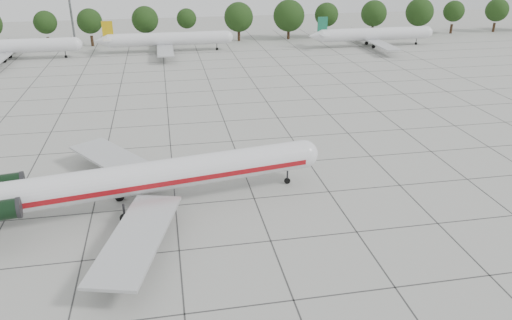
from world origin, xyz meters
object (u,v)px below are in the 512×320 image
(bg_airliner_d, at_px, (374,34))
(main_airliner, at_px, (125,180))
(bg_airliner_b, at_px, (9,47))
(bg_airliner_c, at_px, (168,39))

(bg_airliner_d, bearing_deg, main_airliner, -127.73)
(bg_airliner_b, bearing_deg, bg_airliner_c, 3.90)
(bg_airliner_b, xyz_separation_m, bg_airliner_d, (83.69, -0.44, 0.00))
(main_airliner, xyz_separation_m, bg_airliner_d, (55.59, 71.84, -0.35))
(main_airliner, distance_m, bg_airliner_c, 74.83)
(bg_airliner_b, distance_m, bg_airliner_d, 83.69)
(bg_airliner_d, bearing_deg, bg_airliner_c, 176.82)
(main_airliner, xyz_separation_m, bg_airliner_c, (5.92, 74.60, -0.35))
(main_airliner, xyz_separation_m, bg_airliner_b, (-28.10, 72.27, -0.35))
(bg_airliner_c, bearing_deg, bg_airliner_d, -3.18)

